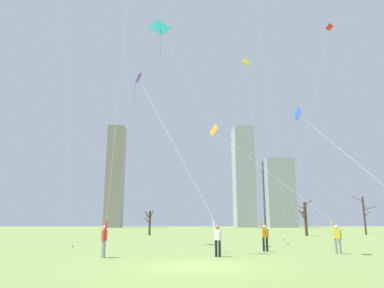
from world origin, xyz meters
TOP-DOWN VIEW (x-y plane):
  - ground_plane at (0.00, 0.00)m, footprint 400.00×400.00m
  - kite_flyer_midfield_left_purple at (0.04, 6.11)m, footprint 6.28×10.89m
  - kite_flyer_foreground_left_orange at (7.22, 6.75)m, footprint 7.06×6.70m
  - kite_flyer_far_back_green at (-3.92, 0.90)m, footprint 3.26×12.07m
  - kite_flyer_foreground_right_teal at (3.17, 6.98)m, footprint 7.71×3.02m
  - distant_kite_low_near_trees_yellow at (5.77, 16.70)m, footprint 2.10×2.03m
  - distant_kite_high_overhead_red at (15.86, 21.89)m, footprint 6.94×1.52m
  - distant_kite_drifting_right_white at (5.55, 10.59)m, footprint 3.29×4.57m
  - bare_tree_leftmost at (17.06, 35.72)m, footprint 2.30×1.93m
  - bare_tree_right_of_center at (27.30, 38.87)m, footprint 3.44×1.02m
  - bare_tree_left_of_center at (-5.42, 38.65)m, footprint 1.50×1.72m
  - skyline_short_annex at (-28.95, 134.62)m, footprint 6.81×8.07m
  - skyline_mid_tower_right at (40.64, 133.74)m, footprint 11.70×9.48m
  - skyline_slender_spire at (26.83, 140.38)m, footprint 8.57×11.74m

SIDE VIEW (x-z plane):
  - ground_plane at x=0.00m, z-range 0.00..0.00m
  - bare_tree_left_of_center at x=-5.42m, z-range 0.13..3.80m
  - kite_flyer_foreground_left_orange at x=7.22m, z-range -2.32..7.19m
  - bare_tree_leftmost at x=17.06m, z-range 0.04..5.07m
  - bare_tree_right_of_center at x=27.30m, z-range 0.10..5.97m
  - kite_flyer_far_back_green at x=-3.92m, z-range -2.48..9.36m
  - kite_flyer_foreground_right_teal at x=3.17m, z-range -3.48..11.06m
  - kite_flyer_midfield_left_purple at x=0.04m, z-range -3.64..11.29m
  - skyline_mid_tower_right at x=40.64m, z-range 0.00..28.60m
  - distant_kite_low_near_trees_yellow at x=5.77m, z-range 6.80..24.48m
  - distant_kite_drifting_right_white at x=5.55m, z-range 7.92..29.65m
  - distant_kite_high_overhead_red at x=15.86m, z-range 8.90..33.66m
  - skyline_short_annex at x=-28.95m, z-range 0.00..42.84m
  - skyline_slender_spire at x=26.83m, z-range 0.00..44.30m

